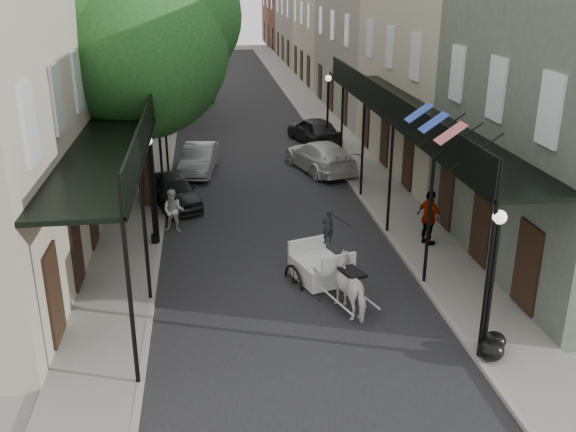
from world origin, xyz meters
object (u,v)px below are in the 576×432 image
object	(u,v)px
tree_near	(147,38)
lamppost_right_near	(491,283)
carriage	(313,248)
car_left_far	(195,98)
car_left_mid	(199,159)
horse	(353,286)
lamppost_right_far	(328,110)
car_right_far	(314,130)
car_left_near	(174,191)
lamppost_left	(151,189)
pedestrian_sidewalk_right	(429,218)
tree_far	(165,26)
pedestrian_walking	(173,211)
car_right_near	(320,156)
pedestrian_sidewalk_left	(124,161)

from	to	relation	value
tree_near	lamppost_right_near	world-z (taller)	tree_near
carriage	car_left_far	distance (m)	27.57
car_left_mid	car_left_far	world-z (taller)	car_left_mid
horse	car_left_far	size ratio (longest dim) A/B	0.41
car_left_far	tree_near	bearing A→B (deg)	-78.82
lamppost_right_near	lamppost_right_far	bearing A→B (deg)	90.00
tree_near	car_right_far	distance (m)	13.25
car_left_near	car_right_far	size ratio (longest dim) A/B	0.89
lamppost_right_far	carriage	xyz separation A→B (m)	(-3.28, -15.05, -1.08)
lamppost_left	car_left_mid	size ratio (longest dim) A/B	0.93
car_right_far	horse	bearing A→B (deg)	67.97
pedestrian_sidewalk_right	car_left_near	world-z (taller)	pedestrian_sidewalk_right
tree_near	tree_far	size ratio (longest dim) A/B	1.12
lamppost_right_far	car_left_mid	distance (m)	7.73
lamppost_left	pedestrian_sidewalk_right	distance (m)	9.27
tree_near	horse	size ratio (longest dim) A/B	5.47
tree_far	horse	size ratio (longest dim) A/B	4.89
tree_near	tree_far	bearing A→B (deg)	90.19
tree_far	car_left_far	bearing A→B (deg)	77.33
lamppost_right_far	car_left_far	world-z (taller)	lamppost_right_far
car_left_far	pedestrian_walking	bearing A→B (deg)	-76.61
tree_far	horse	distance (m)	24.66
lamppost_right_near	carriage	size ratio (longest dim) A/B	1.49
tree_far	lamppost_right_far	world-z (taller)	tree_far
car_left_far	car_right_near	distance (m)	17.30
tree_near	car_right_near	size ratio (longest dim) A/B	1.99
lamppost_right_near	carriage	world-z (taller)	lamppost_right_near
tree_near	pedestrian_sidewalk_right	distance (m)	12.03
car_left_far	car_right_far	xyz separation A→B (m)	(6.47, -11.07, 0.13)
tree_far	car_left_near	distance (m)	15.15
tree_near	lamppost_left	xyz separation A→B (m)	(0.10, -4.18, -4.44)
lamppost_right_far	horse	size ratio (longest dim) A/B	2.11
pedestrian_walking	car_right_far	bearing A→B (deg)	70.16
tree_far	carriage	world-z (taller)	tree_far
pedestrian_walking	carriage	bearing A→B (deg)	-33.82
pedestrian_walking	car_right_far	xyz separation A→B (m)	(7.10, 11.99, -0.07)
pedestrian_walking	lamppost_right_near	bearing A→B (deg)	-39.69
tree_far	car_right_near	world-z (taller)	tree_far
pedestrian_sidewalk_right	lamppost_right_far	bearing A→B (deg)	-20.01
carriage	tree_far	bearing A→B (deg)	85.15
tree_near	car_right_near	xyz separation A→B (m)	(7.19, 3.82, -5.79)
tree_near	pedestrian_sidewalk_left	distance (m)	6.32
tree_far	lamppost_right_far	size ratio (longest dim) A/B	2.32
horse	pedestrian_sidewalk_right	size ratio (longest dim) A/B	0.93
car_left_far	car_right_far	world-z (taller)	car_right_far
lamppost_left	tree_far	bearing A→B (deg)	90.46
pedestrian_walking	pedestrian_sidewalk_left	bearing A→B (deg)	122.50
horse	pedestrian_sidewalk_left	bearing A→B (deg)	-77.31
lamppost_right_far	car_left_near	xyz separation A→B (m)	(-7.70, -8.04, -1.41)
car_left_near	car_right_far	xyz separation A→B (m)	(7.20, 9.24, 0.08)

